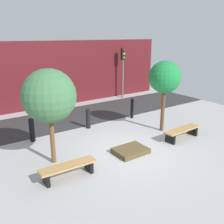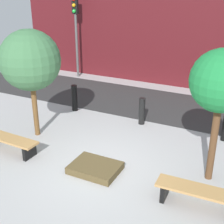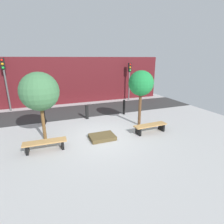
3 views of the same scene
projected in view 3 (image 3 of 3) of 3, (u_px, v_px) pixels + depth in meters
name	position (u px, v px, depth m)	size (l,w,h in m)	color
ground_plane	(101.00, 137.00, 8.78)	(18.00, 18.00, 0.00)	#AAAAAA
road_strip	(81.00, 111.00, 13.20)	(18.00, 3.32, 0.01)	#313131
building_facade	(73.00, 81.00, 15.11)	(16.20, 0.50, 3.91)	#511419
bench_left	(45.00, 144.00, 7.48)	(1.80, 0.51, 0.43)	black
bench_right	(150.00, 127.00, 9.29)	(1.85, 0.53, 0.45)	black
planter_bed	(102.00, 137.00, 8.63)	(1.22, 0.92, 0.18)	brown
tree_behind_left_bench	(39.00, 92.00, 7.92)	(1.77, 1.77, 3.26)	brown
tree_behind_right_bench	(141.00, 84.00, 9.71)	(1.41, 1.41, 3.19)	brown
bollard_far_left	(43.00, 116.00, 10.43)	(0.21, 0.21, 0.98)	black
bollard_left	(87.00, 112.00, 11.36)	(0.21, 0.21, 0.92)	black
bollard_center	(124.00, 107.00, 12.26)	(0.16, 0.16, 1.04)	black
traffic_light_west	(5.00, 76.00, 12.44)	(0.28, 0.27, 3.82)	#535353
traffic_light_mid_west	(129.00, 75.00, 15.95)	(0.28, 0.27, 3.40)	#5D5D5D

